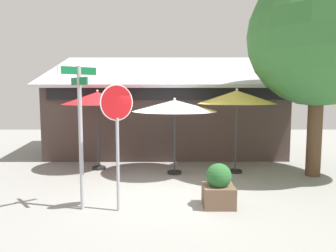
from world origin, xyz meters
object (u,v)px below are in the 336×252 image
street_sign_post (80,124)px  patio_umbrella_mustard_right (237,98)px  patio_umbrella_crimson_left (98,99)px  sidewalk_planter (219,187)px  shade_tree (327,38)px  stop_sign (117,124)px  patio_umbrella_ivory_center (175,106)px

street_sign_post → patio_umbrella_mustard_right: 5.22m
patio_umbrella_crimson_left → sidewalk_planter: size_ratio=2.70×
street_sign_post → shade_tree: size_ratio=0.49×
patio_umbrella_crimson_left → shade_tree: (6.99, -0.93, 1.81)m
patio_umbrella_crimson_left → shade_tree: bearing=-7.5°
patio_umbrella_mustard_right → shade_tree: shade_tree is taller
stop_sign → patio_umbrella_ivory_center: bearing=68.1°
patio_umbrella_ivory_center → shade_tree: bearing=-4.0°
patio_umbrella_crimson_left → sidewalk_planter: patio_umbrella_crimson_left is taller
patio_umbrella_crimson_left → patio_umbrella_mustard_right: patio_umbrella_mustard_right is taller
street_sign_post → stop_sign: 0.82m
patio_umbrella_ivory_center → sidewalk_planter: (0.94, -2.91, -1.70)m
street_sign_post → stop_sign: (0.81, -0.10, 0.03)m
street_sign_post → stop_sign: street_sign_post is taller
shade_tree → stop_sign: bearing=-153.4°
shade_tree → sidewalk_planter: 5.75m
shade_tree → patio_umbrella_crimson_left: bearing=172.5°
patio_umbrella_ivory_center → stop_sign: bearing=-111.9°
patio_umbrella_mustard_right → sidewalk_planter: (-1.02, -3.06, -1.96)m
street_sign_post → patio_umbrella_ivory_center: size_ratio=1.18×
shade_tree → sidewalk_planter: shade_tree is taller
street_sign_post → sidewalk_planter: size_ratio=3.18×
sidewalk_planter → patio_umbrella_ivory_center: bearing=107.9°
street_sign_post → sidewalk_planter: 3.37m
sidewalk_planter → street_sign_post: bearing=-176.6°
patio_umbrella_crimson_left → shade_tree: shade_tree is taller
street_sign_post → shade_tree: bearing=23.0°
stop_sign → sidewalk_planter: bearing=7.1°
patio_umbrella_ivory_center → patio_umbrella_mustard_right: bearing=4.4°
patio_umbrella_ivory_center → shade_tree: (4.46, -0.31, 2.03)m
street_sign_post → patio_umbrella_ivory_center: (2.10, 3.09, 0.26)m
patio_umbrella_crimson_left → patio_umbrella_mustard_right: bearing=-5.9°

